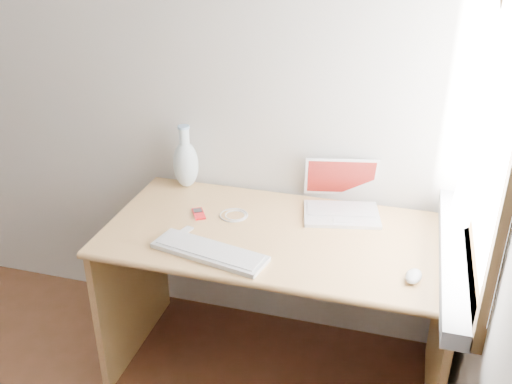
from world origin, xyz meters
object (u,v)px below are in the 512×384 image
(desk, at_px, (281,265))
(external_keyboard, at_px, (210,252))
(vase, at_px, (186,162))
(laptop, at_px, (344,201))

(desk, relative_size, external_keyboard, 2.97)
(external_keyboard, distance_m, vase, 0.61)
(desk, relative_size, vase, 4.65)
(laptop, xyz_separation_m, external_keyboard, (-0.43, -0.47, -0.04))
(desk, bearing_deg, laptop, 36.17)
(desk, distance_m, laptop, 0.38)
(laptop, xyz_separation_m, vase, (-0.73, 0.05, 0.07))
(vase, bearing_deg, laptop, -3.69)
(desk, height_order, external_keyboard, external_keyboard)
(vase, bearing_deg, external_keyboard, -59.92)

